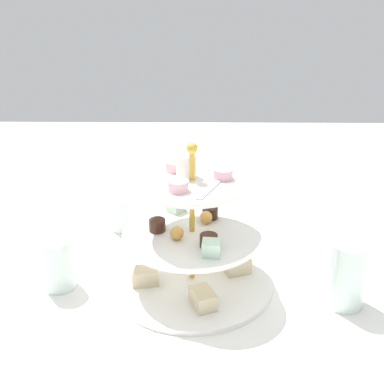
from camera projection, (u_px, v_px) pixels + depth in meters
ground_plane at (192, 281)px, 0.85m from camera, size 2.40×2.40×0.00m
tiered_serving_stand at (192, 244)px, 0.82m from camera, size 0.30×0.30×0.27m
water_glass_tall_right at (346, 274)px, 0.77m from camera, size 0.07×0.07×0.12m
water_glass_short_left at (123, 212)px, 1.04m from camera, size 0.06×0.06×0.08m
teacup_with_saucer at (182, 206)px, 1.10m from camera, size 0.09×0.09×0.05m
butter_knife_right at (280, 222)px, 1.08m from camera, size 0.12×0.14×0.00m
water_glass_mid_back at (58, 264)px, 0.82m from camera, size 0.06×0.06×0.10m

